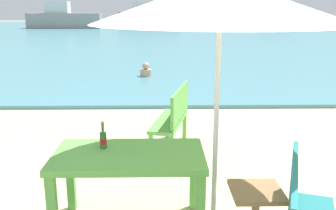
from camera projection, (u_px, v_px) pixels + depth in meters
sea_water at (167, 32)px, 32.20m from camera, size 120.00×50.00×0.08m
picnic_table_green at (129, 164)px, 3.56m from camera, size 1.40×0.80×0.76m
beer_bottle_amber at (103, 139)px, 3.64m from camera, size 0.07×0.07×0.26m
patio_umbrella at (220, 1)px, 3.03m from camera, size 2.10×2.10×2.30m
side_table_wood at (256, 209)px, 3.35m from camera, size 0.44×0.44×0.54m
bench_green_left at (174, 115)px, 5.55m from camera, size 0.61×1.25×0.95m
swimmer_person at (146, 71)px, 11.31m from camera, size 0.34×0.34×0.41m
boat_cargo_ship at (64, 19)px, 37.10m from camera, size 7.03×1.92×2.56m
boat_tanker at (148, 17)px, 44.43m from camera, size 6.96×1.90×2.53m
boat_barge at (274, 21)px, 41.91m from camera, size 4.06×1.11×1.48m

